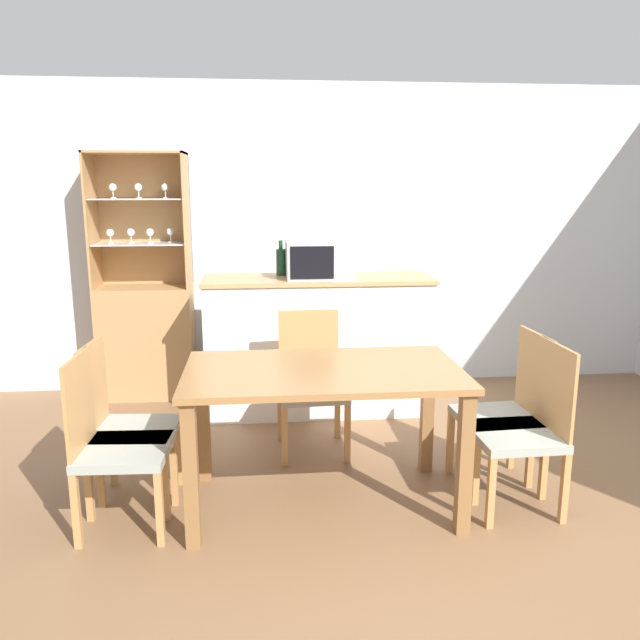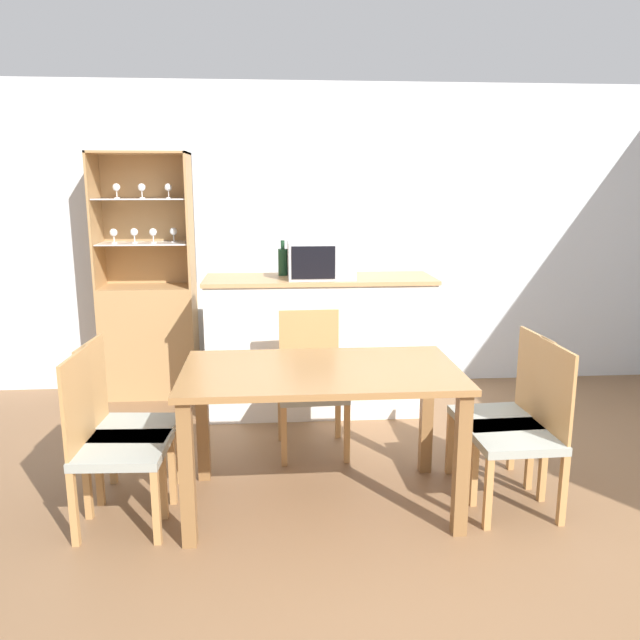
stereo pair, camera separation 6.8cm
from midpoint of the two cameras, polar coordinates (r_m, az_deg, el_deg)
The scene contains 12 objects.
ground_plane at distance 3.33m, azimuth 12.39°, elevation -19.38°, with size 18.00×18.00×0.00m, color brown.
wall_back at distance 5.42m, azimuth 5.00°, elevation 7.44°, with size 6.80×0.06×2.55m.
kitchen_counter at distance 4.80m, azimuth 0.35°, elevation -2.24°, with size 1.72×0.56×1.05m.
display_cabinet at distance 5.33m, azimuth -14.97°, elevation -0.38°, with size 0.75×0.39×1.98m.
dining_table at distance 3.34m, azimuth 0.66°, elevation -6.42°, with size 1.46×0.83×0.78m.
dining_chair_side_left_far at distance 3.61m, azimuth -16.98°, elevation -9.17°, with size 0.47×0.47×0.91m.
dining_chair_head_far at distance 4.12m, azimuth -0.31°, elevation -5.91°, with size 0.45×0.45×0.91m.
dining_chair_side_right_far at distance 3.77m, azimuth 17.09°, elevation -8.22°, with size 0.46×0.46×0.91m.
dining_chair_side_left_near at distance 3.38m, azimuth -17.89°, elevation -10.71°, with size 0.46×0.46×0.91m.
dining_chair_side_right_near at distance 3.56m, azimuth 18.56°, elevation -9.59°, with size 0.45×0.45×0.91m.
microwave at distance 4.65m, azimuth 0.49°, elevation 5.55°, with size 0.49×0.38×0.27m.
wine_bottle at distance 4.79m, azimuth -3.01°, elevation 5.40°, with size 0.07×0.07×0.27m.
Camera 2 is at (-0.85, -2.70, 1.73)m, focal length 35.00 mm.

